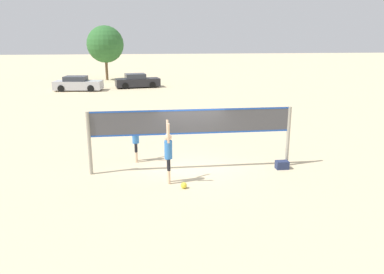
{
  "coord_description": "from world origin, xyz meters",
  "views": [
    {
      "loc": [
        -1.79,
        -13.85,
        5.11
      ],
      "look_at": [
        0.0,
        0.0,
        1.34
      ],
      "focal_mm": 35.0,
      "sensor_mm": 36.0,
      "label": 1
    }
  ],
  "objects_px": {
    "player_spiker": "(168,151)",
    "parked_car_mid": "(78,84)",
    "gear_bag": "(282,165)",
    "player_blocker": "(136,138)",
    "volleyball": "(184,185)",
    "volleyball_net": "(192,128)",
    "parked_car_near": "(137,81)",
    "tree_left_cluster": "(105,44)"
  },
  "relations": [
    {
      "from": "player_spiker",
      "to": "parked_car_mid",
      "type": "height_order",
      "value": "player_spiker"
    },
    {
      "from": "gear_bag",
      "to": "parked_car_mid",
      "type": "xyz_separation_m",
      "value": [
        -11.68,
        23.86,
        0.48
      ]
    },
    {
      "from": "player_blocker",
      "to": "volleyball",
      "type": "distance_m",
      "value": 3.66
    },
    {
      "from": "volleyball_net",
      "to": "parked_car_mid",
      "type": "distance_m",
      "value": 24.88
    },
    {
      "from": "volleyball",
      "to": "parked_car_near",
      "type": "xyz_separation_m",
      "value": [
        -1.92,
        26.87,
        0.53
      ]
    },
    {
      "from": "volleyball_net",
      "to": "player_blocker",
      "type": "relative_size",
      "value": 4.0
    },
    {
      "from": "volleyball_net",
      "to": "gear_bag",
      "type": "distance_m",
      "value": 3.9
    },
    {
      "from": "player_blocker",
      "to": "gear_bag",
      "type": "xyz_separation_m",
      "value": [
        5.77,
        -1.64,
        -0.87
      ]
    },
    {
      "from": "gear_bag",
      "to": "parked_car_mid",
      "type": "relative_size",
      "value": 0.11
    },
    {
      "from": "player_spiker",
      "to": "tree_left_cluster",
      "type": "bearing_deg",
      "value": 8.65
    },
    {
      "from": "parked_car_mid",
      "to": "player_spiker",
      "type": "bearing_deg",
      "value": -67.65
    },
    {
      "from": "parked_car_mid",
      "to": "tree_left_cluster",
      "type": "bearing_deg",
      "value": 83.88
    },
    {
      "from": "volleyball_net",
      "to": "gear_bag",
      "type": "height_order",
      "value": "volleyball_net"
    },
    {
      "from": "player_spiker",
      "to": "parked_car_mid",
      "type": "bearing_deg",
      "value": 16.0
    },
    {
      "from": "volleyball",
      "to": "parked_car_near",
      "type": "distance_m",
      "value": 26.94
    },
    {
      "from": "player_spiker",
      "to": "player_blocker",
      "type": "xyz_separation_m",
      "value": [
        -1.19,
        2.57,
        -0.18
      ]
    },
    {
      "from": "gear_bag",
      "to": "tree_left_cluster",
      "type": "height_order",
      "value": "tree_left_cluster"
    },
    {
      "from": "player_spiker",
      "to": "player_blocker",
      "type": "distance_m",
      "value": 2.83
    },
    {
      "from": "parked_car_near",
      "to": "parked_car_mid",
      "type": "bearing_deg",
      "value": -174.84
    },
    {
      "from": "volleyball",
      "to": "gear_bag",
      "type": "relative_size",
      "value": 0.44
    },
    {
      "from": "parked_car_mid",
      "to": "tree_left_cluster",
      "type": "relative_size",
      "value": 0.74
    },
    {
      "from": "player_spiker",
      "to": "parked_car_mid",
      "type": "distance_m",
      "value": 25.78
    },
    {
      "from": "parked_car_near",
      "to": "parked_car_mid",
      "type": "xyz_separation_m",
      "value": [
        -5.67,
        -1.53,
        -0.0
      ]
    },
    {
      "from": "volleyball",
      "to": "parked_car_near",
      "type": "bearing_deg",
      "value": 94.08
    },
    {
      "from": "player_blocker",
      "to": "parked_car_near",
      "type": "relative_size",
      "value": 0.42
    },
    {
      "from": "volleyball_net",
      "to": "gear_bag",
      "type": "bearing_deg",
      "value": -5.73
    },
    {
      "from": "player_blocker",
      "to": "volleyball",
      "type": "xyz_separation_m",
      "value": [
        1.67,
        -3.13,
        -0.92
      ]
    },
    {
      "from": "gear_bag",
      "to": "tree_left_cluster",
      "type": "xyz_separation_m",
      "value": [
        -9.71,
        32.79,
        4.03
      ]
    },
    {
      "from": "player_spiker",
      "to": "parked_car_near",
      "type": "xyz_separation_m",
      "value": [
        -1.44,
        26.31,
        -0.56
      ]
    },
    {
      "from": "tree_left_cluster",
      "to": "gear_bag",
      "type": "bearing_deg",
      "value": -73.51
    },
    {
      "from": "player_blocker",
      "to": "parked_car_mid",
      "type": "relative_size",
      "value": 0.42
    },
    {
      "from": "volleyball",
      "to": "parked_car_mid",
      "type": "distance_m",
      "value": 26.46
    },
    {
      "from": "parked_car_near",
      "to": "volleyball_net",
      "type": "bearing_deg",
      "value": -94.36
    },
    {
      "from": "player_spiker",
      "to": "tree_left_cluster",
      "type": "xyz_separation_m",
      "value": [
        -5.13,
        33.71,
        2.98
      ]
    },
    {
      "from": "player_blocker",
      "to": "tree_left_cluster",
      "type": "bearing_deg",
      "value": -172.79
    },
    {
      "from": "volleyball_net",
      "to": "volleyball",
      "type": "xyz_separation_m",
      "value": [
        -0.52,
        -1.84,
        -1.58
      ]
    },
    {
      "from": "tree_left_cluster",
      "to": "player_blocker",
      "type": "bearing_deg",
      "value": -82.79
    },
    {
      "from": "volleyball_net",
      "to": "volleyball",
      "type": "bearing_deg",
      "value": -105.9
    },
    {
      "from": "volleyball",
      "to": "gear_bag",
      "type": "distance_m",
      "value": 4.36
    },
    {
      "from": "volleyball",
      "to": "player_spiker",
      "type": "bearing_deg",
      "value": 130.5
    },
    {
      "from": "parked_car_mid",
      "to": "volleyball_net",
      "type": "bearing_deg",
      "value": -64.61
    },
    {
      "from": "parked_car_mid",
      "to": "gear_bag",
      "type": "bearing_deg",
      "value": -57.57
    }
  ]
}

